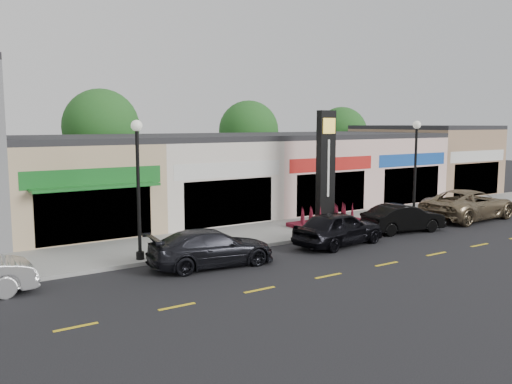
% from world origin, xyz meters
% --- Properties ---
extents(ground, '(120.00, 120.00, 0.00)m').
position_xyz_m(ground, '(0.00, 0.00, 0.00)').
color(ground, black).
rests_on(ground, ground).
extents(sidewalk, '(52.00, 4.30, 0.15)m').
position_xyz_m(sidewalk, '(0.00, 4.35, 0.07)').
color(sidewalk, gray).
rests_on(sidewalk, ground).
extents(curb, '(52.00, 0.20, 0.15)m').
position_xyz_m(curb, '(0.00, 2.10, 0.07)').
color(curb, gray).
rests_on(curb, ground).
extents(shop_beige, '(7.00, 10.85, 4.80)m').
position_xyz_m(shop_beige, '(-8.50, 11.46, 2.40)').
color(shop_beige, tan).
rests_on(shop_beige, ground).
extents(shop_cream, '(7.00, 10.01, 4.80)m').
position_xyz_m(shop_cream, '(-1.50, 11.47, 2.40)').
color(shop_cream, beige).
rests_on(shop_cream, ground).
extents(shop_pink_w, '(7.00, 10.01, 4.80)m').
position_xyz_m(shop_pink_w, '(5.50, 11.47, 2.40)').
color(shop_pink_w, beige).
rests_on(shop_pink_w, ground).
extents(shop_pink_e, '(7.00, 10.01, 4.80)m').
position_xyz_m(shop_pink_e, '(12.50, 11.47, 2.40)').
color(shop_pink_e, beige).
rests_on(shop_pink_e, ground).
extents(shop_tan, '(7.00, 10.01, 5.30)m').
position_xyz_m(shop_tan, '(19.50, 11.48, 2.65)').
color(shop_tan, '#966F57').
rests_on(shop_tan, ground).
extents(tree_rear_west, '(5.20, 5.20, 7.83)m').
position_xyz_m(tree_rear_west, '(-4.00, 19.50, 5.22)').
color(tree_rear_west, '#382619').
rests_on(tree_rear_west, ground).
extents(tree_rear_mid, '(4.80, 4.80, 7.29)m').
position_xyz_m(tree_rear_mid, '(8.00, 19.50, 4.88)').
color(tree_rear_mid, '#382619').
rests_on(tree_rear_mid, ground).
extents(tree_rear_east, '(4.60, 4.60, 6.94)m').
position_xyz_m(tree_rear_east, '(18.00, 19.50, 4.63)').
color(tree_rear_east, '#382619').
rests_on(tree_rear_east, ground).
extents(lamp_west_near, '(0.44, 0.44, 5.47)m').
position_xyz_m(lamp_west_near, '(-8.00, 2.50, 3.48)').
color(lamp_west_near, black).
rests_on(lamp_west_near, sidewalk).
extents(lamp_east_near, '(0.44, 0.44, 5.47)m').
position_xyz_m(lamp_east_near, '(8.00, 2.50, 3.48)').
color(lamp_east_near, black).
rests_on(lamp_east_near, sidewalk).
extents(pylon_sign, '(4.20, 1.30, 6.00)m').
position_xyz_m(pylon_sign, '(3.00, 4.20, 2.27)').
color(pylon_sign, '#530E1F').
rests_on(pylon_sign, sidewalk).
extents(car_dark_sedan, '(2.49, 5.14, 1.44)m').
position_xyz_m(car_dark_sedan, '(-5.87, 0.53, 0.72)').
color(car_dark_sedan, black).
rests_on(car_dark_sedan, ground).
extents(car_black_sedan, '(2.44, 4.84, 1.58)m').
position_xyz_m(car_black_sedan, '(0.65, 0.51, 0.79)').
color(car_black_sedan, black).
rests_on(car_black_sedan, ground).
extents(car_black_conv, '(2.17, 4.52, 1.43)m').
position_xyz_m(car_black_conv, '(5.44, 0.97, 0.71)').
color(car_black_conv, black).
rests_on(car_black_conv, ground).
extents(car_gold_suv, '(3.14, 6.32, 1.72)m').
position_xyz_m(car_gold_suv, '(11.41, 1.41, 0.86)').
color(car_gold_suv, '#857255').
rests_on(car_gold_suv, ground).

